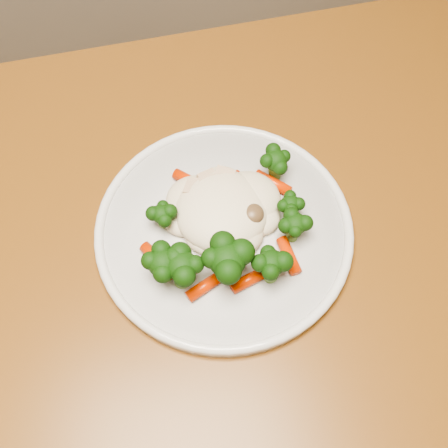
# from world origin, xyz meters

# --- Properties ---
(dining_table) EXTENTS (1.19, 0.83, 0.75)m
(dining_table) POSITION_xyz_m (0.21, 0.34, 0.64)
(dining_table) COLOR brown
(dining_table) RESTS_ON ground
(plate) EXTENTS (0.27, 0.27, 0.01)m
(plate) POSITION_xyz_m (0.29, 0.42, 0.76)
(plate) COLOR silver
(plate) RESTS_ON dining_table
(meal) EXTENTS (0.18, 0.16, 0.05)m
(meal) POSITION_xyz_m (0.29, 0.41, 0.78)
(meal) COLOR beige
(meal) RESTS_ON plate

